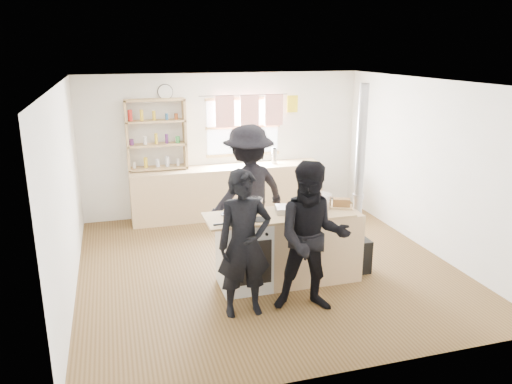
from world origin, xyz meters
TOP-DOWN VIEW (x-y plane):
  - ground at (0.00, 0.00)m, footprint 5.00×5.00m
  - back_counter at (0.00, 2.22)m, footprint 3.40×0.55m
  - shelving_unit at (-1.20, 2.34)m, footprint 1.00×0.28m
  - thermos at (0.86, 2.22)m, footprint 0.10×0.10m
  - cooking_island at (0.14, -0.55)m, footprint 1.97×0.64m
  - skillet_greens at (-0.53, -0.77)m, footprint 0.34×0.34m
  - roast_tray at (0.15, -0.53)m, footprint 0.38×0.32m
  - stockpot_stove at (-0.27, -0.36)m, footprint 0.23×0.23m
  - stockpot_counter at (0.58, -0.49)m, footprint 0.29×0.29m
  - bread_board at (0.86, -0.54)m, footprint 0.34×0.30m
  - flue_heater at (1.11, -0.51)m, footprint 0.35×0.35m
  - person_near_left at (-0.61, -1.18)m, footprint 0.62×0.41m
  - person_near_right at (0.15, -1.30)m, footprint 1.00×0.87m
  - person_far at (-0.13, 0.39)m, footprint 1.41×1.11m

SIDE VIEW (x-z plane):
  - ground at x=0.00m, z-range -0.01..0.00m
  - back_counter at x=0.00m, z-range 0.00..0.90m
  - cooking_island at x=0.14m, z-range 0.00..0.93m
  - flue_heater at x=1.11m, z-range -0.59..1.91m
  - person_near_left at x=-0.61m, z-range 0.00..1.68m
  - person_near_right at x=0.15m, z-range 0.00..1.75m
  - person_far at x=-0.13m, z-range 0.00..1.91m
  - skillet_greens at x=-0.53m, z-range 0.93..0.98m
  - roast_tray at x=0.15m, z-range 0.93..1.01m
  - bread_board at x=0.86m, z-range 0.92..1.04m
  - stockpot_stove at x=-0.27m, z-range 0.92..1.11m
  - stockpot_counter at x=0.58m, z-range 0.92..1.13m
  - thermos at x=0.86m, z-range 0.90..1.18m
  - shelving_unit at x=-1.20m, z-range 0.91..2.11m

